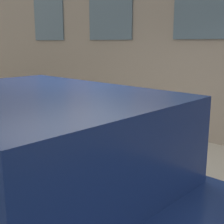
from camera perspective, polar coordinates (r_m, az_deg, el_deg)
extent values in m
plane|color=#2D2D30|center=(4.49, -3.32, -15.05)|extent=(80.00, 80.00, 0.00)
cube|color=#A8A093|center=(5.47, 8.17, -9.14)|extent=(2.95, 60.00, 0.13)
cube|color=#4C6070|center=(9.83, -11.68, 18.63)|extent=(0.03, 1.42, 2.02)
cylinder|color=gray|center=(4.69, 1.76, -11.76)|extent=(0.27, 0.27, 0.04)
cylinder|color=gray|center=(4.56, 1.79, -7.98)|extent=(0.20, 0.20, 0.70)
sphere|color=slate|center=(4.45, 1.82, -3.76)|extent=(0.21, 0.21, 0.21)
cylinder|color=black|center=(4.43, 1.83, -2.97)|extent=(0.07, 0.07, 0.08)
cylinder|color=gray|center=(4.44, 3.26, -7.43)|extent=(0.09, 0.10, 0.09)
cylinder|color=gray|center=(4.63, 0.40, -6.55)|extent=(0.09, 0.10, 0.09)
cylinder|color=#726651|center=(5.48, -1.93, -5.02)|extent=(0.09, 0.09, 0.59)
cylinder|color=#726651|center=(5.56, -1.02, -4.74)|extent=(0.09, 0.09, 0.59)
cube|color=white|center=(5.38, -1.50, 0.37)|extent=(0.16, 0.11, 0.44)
cylinder|color=white|center=(5.30, -2.38, 0.30)|extent=(0.07, 0.07, 0.42)
cylinder|color=white|center=(5.46, -0.65, 0.67)|extent=(0.07, 0.07, 0.42)
sphere|color=beige|center=(5.33, -1.52, 3.73)|extent=(0.20, 0.20, 0.20)
cylinder|color=black|center=(4.68, -14.43, -9.33)|extent=(0.24, 0.73, 0.73)
cube|color=navy|center=(2.99, -13.37, -16.07)|extent=(1.95, 4.82, 0.60)
cube|color=navy|center=(2.74, -14.07, -3.88)|extent=(1.72, 2.32, 0.71)
cube|color=#1E232D|center=(2.74, -14.07, -3.88)|extent=(1.73, 2.13, 0.46)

